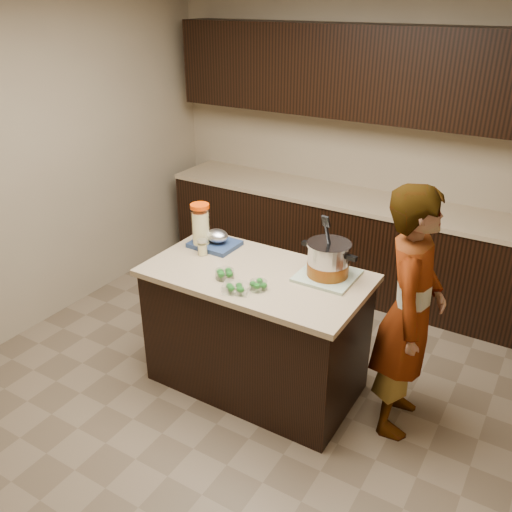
% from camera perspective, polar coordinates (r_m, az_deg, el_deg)
% --- Properties ---
extents(ground_plane, '(4.00, 4.00, 0.00)m').
position_cam_1_polar(ground_plane, '(4.04, -0.00, -13.11)').
color(ground_plane, brown).
rests_on(ground_plane, ground).
extents(room_shell, '(4.04, 4.04, 2.72)m').
position_cam_1_polar(room_shell, '(3.24, -0.00, 11.10)').
color(room_shell, tan).
rests_on(room_shell, ground).
extents(back_cabinets, '(3.60, 0.63, 2.33)m').
position_cam_1_polar(back_cabinets, '(4.98, 10.52, 6.70)').
color(back_cabinets, black).
rests_on(back_cabinets, ground).
extents(island, '(1.46, 0.81, 0.90)m').
position_cam_1_polar(island, '(3.77, -0.00, -7.77)').
color(island, black).
rests_on(island, ground).
extents(dish_towel, '(0.36, 0.36, 0.02)m').
position_cam_1_polar(dish_towel, '(3.51, 7.50, -2.07)').
color(dish_towel, '#618458').
rests_on(dish_towel, island).
extents(stock_pot, '(0.40, 0.32, 0.40)m').
position_cam_1_polar(stock_pot, '(3.46, 7.60, -0.57)').
color(stock_pot, '#B7B7BC').
rests_on(stock_pot, dish_towel).
extents(lemonade_pitcher, '(0.18, 0.18, 0.33)m').
position_cam_1_polar(lemonade_pitcher, '(3.85, -5.84, 2.95)').
color(lemonade_pitcher, '#EBDC90').
rests_on(lemonade_pitcher, island).
extents(mason_jar, '(0.09, 0.09, 0.12)m').
position_cam_1_polar(mason_jar, '(3.78, -5.65, 0.88)').
color(mason_jar, '#EBDC90').
rests_on(mason_jar, island).
extents(broccoli_tub_left, '(0.15, 0.15, 0.06)m').
position_cam_1_polar(broccoli_tub_left, '(3.47, -3.30, -1.95)').
color(broccoli_tub_left, silver).
rests_on(broccoli_tub_left, island).
extents(broccoli_tub_right, '(0.12, 0.12, 0.05)m').
position_cam_1_polar(broccoli_tub_right, '(3.34, 0.25, -3.15)').
color(broccoli_tub_right, silver).
rests_on(broccoli_tub_right, island).
extents(broccoli_tub_rect, '(0.18, 0.16, 0.06)m').
position_cam_1_polar(broccoli_tub_rect, '(3.31, -2.11, -3.42)').
color(broccoli_tub_rect, silver).
rests_on(broccoli_tub_rect, island).
extents(blue_tray, '(0.33, 0.27, 0.12)m').
position_cam_1_polar(blue_tray, '(3.90, -4.26, 1.59)').
color(blue_tray, navy).
rests_on(blue_tray, island).
extents(person, '(0.47, 0.65, 1.63)m').
position_cam_1_polar(person, '(3.39, 15.86, -5.87)').
color(person, gray).
rests_on(person, ground).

